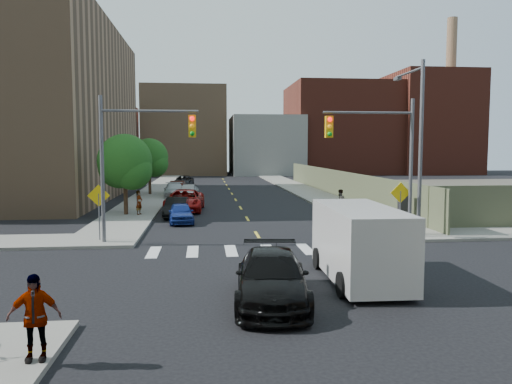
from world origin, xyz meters
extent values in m
plane|color=black|center=(0.00, 0.00, 0.00)|extent=(160.00, 160.00, 0.00)
cube|color=gray|center=(-7.75, 41.50, 0.07)|extent=(3.50, 73.00, 0.15)
cube|color=gray|center=(7.75, 41.50, 0.07)|extent=(3.50, 73.00, 0.15)
cube|color=#5C5F43|center=(9.60, 28.00, 1.25)|extent=(0.12, 44.00, 2.50)
cube|color=#595447|center=(28.00, 30.00, 0.03)|extent=(36.00, 42.00, 0.06)
cube|color=#592319|center=(-22.00, 70.00, 6.00)|extent=(14.00, 18.00, 12.00)
cube|color=#8C6B4C|center=(-6.00, 72.00, 7.50)|extent=(14.00, 16.00, 15.00)
cube|color=gray|center=(8.00, 70.00, 5.00)|extent=(12.00, 16.00, 10.00)
cube|color=#592319|center=(22.00, 72.00, 8.00)|extent=(18.00, 18.00, 16.00)
cube|color=#592319|center=(38.00, 70.00, 9.00)|extent=(14.00, 16.00, 18.00)
cylinder|color=#8C6B4C|center=(42.00, 70.00, 14.00)|extent=(1.80, 1.80, 28.00)
cylinder|color=#59595E|center=(-7.50, 6.00, 3.50)|extent=(0.18, 0.18, 7.00)
cylinder|color=#59595E|center=(-5.25, 6.00, 6.30)|extent=(4.50, 0.12, 0.12)
cube|color=#E5A50C|center=(-3.30, 6.00, 5.60)|extent=(0.35, 0.30, 1.05)
cylinder|color=#59595E|center=(7.50, 6.00, 3.50)|extent=(0.18, 0.18, 7.00)
cylinder|color=#59595E|center=(5.25, 6.00, 6.30)|extent=(4.50, 0.12, 0.12)
cube|color=#E5A50C|center=(3.30, 6.00, 5.60)|extent=(0.35, 0.30, 1.05)
cylinder|color=#59595E|center=(8.20, 6.50, 4.50)|extent=(0.20, 0.20, 9.00)
cylinder|color=#59595E|center=(8.20, 8.20, 8.60)|extent=(0.12, 3.50, 0.12)
cube|color=#59595E|center=(8.20, 9.80, 8.50)|extent=(0.25, 0.60, 0.18)
cylinder|color=#59595E|center=(-7.80, 6.50, 1.20)|extent=(0.06, 0.06, 2.40)
cube|color=yellow|center=(-7.80, 6.50, 2.30)|extent=(1.06, 0.04, 1.06)
cylinder|color=#59595E|center=(7.20, 6.50, 1.20)|extent=(0.06, 0.06, 2.40)
cube|color=yellow|center=(7.20, 6.50, 2.30)|extent=(1.06, 0.04, 1.06)
cylinder|color=#59595E|center=(-7.80, 20.00, 1.20)|extent=(0.06, 0.06, 2.40)
cube|color=yellow|center=(-7.80, 20.00, 2.30)|extent=(1.06, 0.04, 1.06)
cylinder|color=#332114|center=(-8.00, 16.00, 1.32)|extent=(0.28, 0.28, 2.64)
sphere|color=#154213|center=(-8.00, 16.00, 3.72)|extent=(3.60, 3.60, 3.60)
sphere|color=#154213|center=(-7.50, 15.70, 3.12)|extent=(2.64, 2.64, 2.64)
sphere|color=#154213|center=(-8.40, 16.40, 3.30)|extent=(2.88, 2.88, 2.88)
cylinder|color=#332114|center=(-8.00, 31.00, 1.32)|extent=(0.28, 0.28, 2.64)
sphere|color=#154213|center=(-8.00, 31.00, 3.72)|extent=(3.60, 3.60, 3.60)
sphere|color=#154213|center=(-7.50, 30.70, 3.12)|extent=(2.64, 2.64, 2.64)
sphere|color=#154213|center=(-8.40, 31.40, 3.30)|extent=(2.88, 2.88, 2.88)
imported|color=navy|center=(-4.20, 12.67, 0.62)|extent=(1.78, 3.76, 1.24)
imported|color=black|center=(-4.59, 15.34, 0.65)|extent=(1.64, 4.03, 1.30)
imported|color=#A91410|center=(-4.20, 18.42, 0.79)|extent=(2.92, 5.79, 1.57)
imported|color=#AAAEB2|center=(-5.50, 28.27, 0.68)|extent=(2.22, 4.83, 1.37)
imported|color=silver|center=(-4.20, 27.69, 0.69)|extent=(2.02, 4.21, 1.39)
imported|color=#38120B|center=(-5.50, 32.47, 0.64)|extent=(1.68, 3.99, 1.28)
imported|color=black|center=(-5.15, 41.97, 0.66)|extent=(2.30, 4.79, 1.32)
imported|color=black|center=(-0.80, -3.58, 0.75)|extent=(2.61, 5.35, 1.50)
cube|color=silver|center=(2.53, -1.48, 1.36)|extent=(2.31, 5.70, 2.39)
cube|color=black|center=(2.58, 0.69, 1.69)|extent=(2.04, 1.35, 0.98)
cylinder|color=black|center=(1.54, 0.39, 0.38)|extent=(0.32, 0.83, 0.83)
cylinder|color=black|center=(3.61, 0.34, 0.38)|extent=(0.32, 0.83, 0.83)
cylinder|color=black|center=(1.45, -3.30, 0.38)|extent=(0.32, 0.83, 0.83)
cylinder|color=black|center=(3.52, -3.35, 0.38)|extent=(0.32, 0.83, 0.83)
cube|color=navy|center=(6.70, 9.72, 0.71)|extent=(0.64, 0.52, 1.12)
cylinder|color=navy|center=(6.70, 9.72, 1.30)|extent=(0.60, 0.33, 0.58)
cube|color=black|center=(8.81, 10.00, 1.07)|extent=(0.56, 0.47, 1.85)
imported|color=gray|center=(-7.09, 15.74, 0.96)|extent=(0.57, 0.69, 1.61)
imported|color=gray|center=(6.30, 14.62, 0.98)|extent=(0.98, 0.87, 1.66)
imported|color=gray|center=(-6.30, -7.40, 1.07)|extent=(1.11, 0.55, 1.83)
camera|label=1|loc=(-2.76, -17.90, 4.56)|focal=35.00mm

